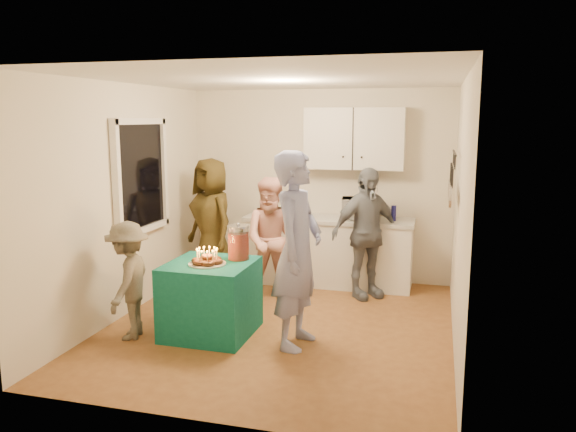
% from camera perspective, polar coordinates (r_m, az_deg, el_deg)
% --- Properties ---
extents(floor, '(4.00, 4.00, 0.00)m').
position_cam_1_polar(floor, '(6.17, -0.86, -11.13)').
color(floor, brown).
rests_on(floor, ground).
extents(ceiling, '(4.00, 4.00, 0.00)m').
position_cam_1_polar(ceiling, '(5.77, -0.93, 13.74)').
color(ceiling, white).
rests_on(ceiling, floor).
extents(back_wall, '(3.60, 3.60, 0.00)m').
position_cam_1_polar(back_wall, '(7.75, 3.17, 3.12)').
color(back_wall, silver).
rests_on(back_wall, floor).
extents(left_wall, '(4.00, 4.00, 0.00)m').
position_cam_1_polar(left_wall, '(6.55, -16.22, 1.49)').
color(left_wall, silver).
rests_on(left_wall, floor).
extents(right_wall, '(4.00, 4.00, 0.00)m').
position_cam_1_polar(right_wall, '(5.61, 17.06, 0.09)').
color(right_wall, silver).
rests_on(right_wall, floor).
extents(window_night, '(0.04, 1.00, 1.20)m').
position_cam_1_polar(window_night, '(6.76, -14.79, 3.94)').
color(window_night, black).
rests_on(window_night, left_wall).
extents(counter, '(2.20, 0.58, 0.86)m').
position_cam_1_polar(counter, '(7.58, 4.12, -3.73)').
color(counter, white).
rests_on(counter, floor).
extents(countertop, '(2.24, 0.62, 0.05)m').
position_cam_1_polar(countertop, '(7.49, 4.17, -0.35)').
color(countertop, beige).
rests_on(countertop, counter).
extents(upper_cabinet, '(1.30, 0.30, 0.80)m').
position_cam_1_polar(upper_cabinet, '(7.47, 6.77, 7.81)').
color(upper_cabinet, white).
rests_on(upper_cabinet, back_wall).
extents(pot_rack, '(0.12, 1.00, 0.60)m').
position_cam_1_polar(pot_rack, '(6.27, 16.27, 3.88)').
color(pot_rack, black).
rests_on(pot_rack, right_wall).
extents(microwave, '(0.54, 0.40, 0.28)m').
position_cam_1_polar(microwave, '(7.39, 7.42, 0.74)').
color(microwave, white).
rests_on(microwave, countertop).
extents(party_table, '(0.86, 0.86, 0.76)m').
position_cam_1_polar(party_table, '(5.90, -7.85, -8.30)').
color(party_table, '#0E5F52').
rests_on(party_table, floor).
extents(donut_cake, '(0.38, 0.38, 0.18)m').
position_cam_1_polar(donut_cake, '(5.71, -8.22, -4.03)').
color(donut_cake, '#381C0C').
rests_on(donut_cake, party_table).
extents(punch_jar, '(0.22, 0.22, 0.34)m').
position_cam_1_polar(punch_jar, '(5.86, -5.06, -2.79)').
color(punch_jar, red).
rests_on(punch_jar, party_table).
extents(man_birthday, '(0.54, 0.75, 1.92)m').
position_cam_1_polar(man_birthday, '(5.42, 0.96, -3.48)').
color(man_birthday, '#8E98CF').
rests_on(man_birthday, floor).
extents(woman_back_left, '(0.99, 0.92, 1.70)m').
position_cam_1_polar(woman_back_left, '(7.55, -7.77, -0.60)').
color(woman_back_left, brown).
rests_on(woman_back_left, floor).
extents(woman_back_center, '(0.84, 0.71, 1.52)m').
position_cam_1_polar(woman_back_center, '(6.77, -1.47, -2.48)').
color(woman_back_center, '#D5756F').
rests_on(woman_back_center, floor).
extents(woman_back_right, '(0.98, 0.93, 1.63)m').
position_cam_1_polar(woman_back_right, '(6.99, 7.90, -1.74)').
color(woman_back_right, black).
rests_on(woman_back_right, floor).
extents(child_near_left, '(0.60, 0.85, 1.20)m').
position_cam_1_polar(child_near_left, '(5.92, -15.91, -6.31)').
color(child_near_left, '#534D43').
rests_on(child_near_left, floor).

